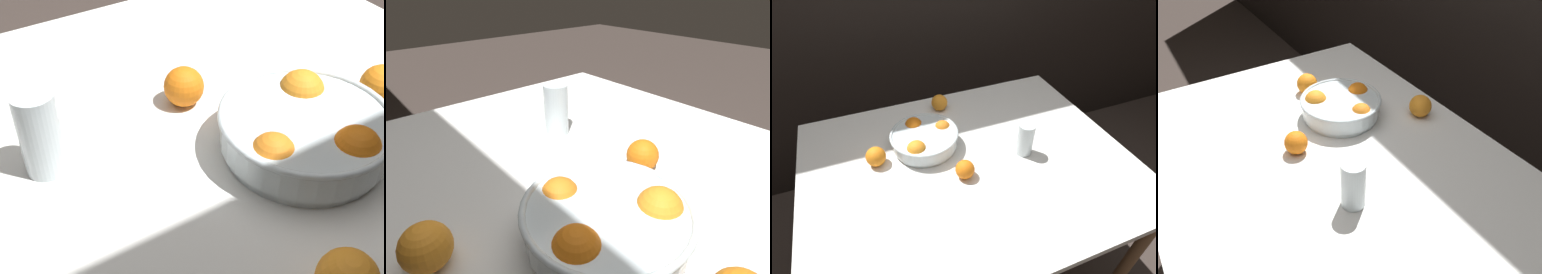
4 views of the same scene
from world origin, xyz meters
TOP-DOWN VIEW (x-y plane):
  - ground_plane at (0.00, 0.00)m, footprint 12.00×12.00m
  - dining_table at (0.00, 0.00)m, footprint 1.32×1.04m
  - fruit_bowl at (-0.14, 0.16)m, footprint 0.29×0.29m
  - juice_glass at (0.24, -0.03)m, footprint 0.07×0.07m
  - orange_loose_near_bowl at (0.01, 0.40)m, footprint 0.08×0.08m
  - orange_loose_front at (-0.35, 0.13)m, footprint 0.08×0.08m
  - orange_loose_aside at (-0.04, -0.07)m, footprint 0.08×0.08m

SIDE VIEW (x-z plane):
  - ground_plane at x=0.00m, z-range 0.00..0.00m
  - dining_table at x=0.00m, z-range 0.31..1.08m
  - orange_loose_aside at x=-0.04m, z-range 0.77..0.84m
  - orange_loose_near_bowl at x=0.01m, z-range 0.77..0.85m
  - orange_loose_front at x=-0.35m, z-range 0.77..0.85m
  - fruit_bowl at x=-0.14m, z-range 0.76..0.86m
  - juice_glass at x=0.24m, z-range 0.76..0.91m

